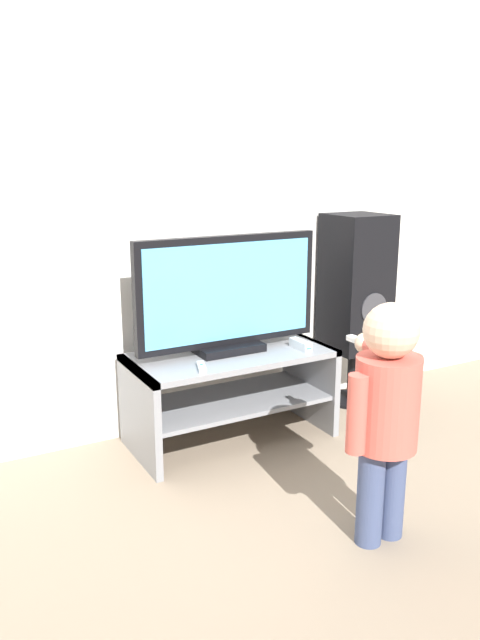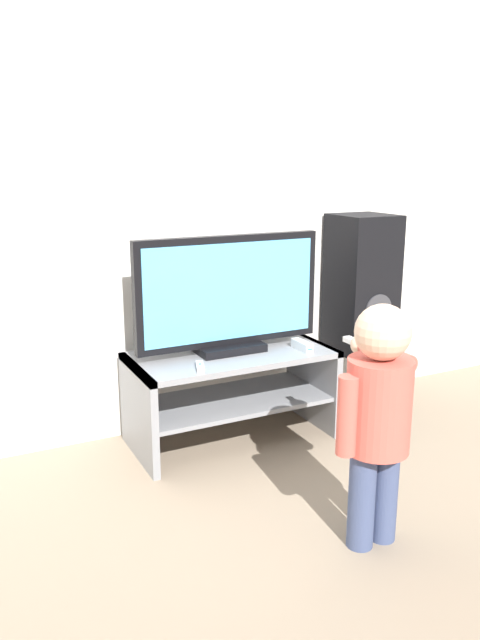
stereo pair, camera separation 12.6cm
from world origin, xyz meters
TOP-DOWN VIEW (x-y plane):
  - ground_plane at (0.00, 0.00)m, footprint 16.00×16.00m
  - wall_back at (0.00, 0.59)m, footprint 10.00×0.06m
  - tv_stand at (0.00, 0.25)m, footprint 1.04×0.51m
  - television at (0.00, 0.28)m, footprint 0.99×0.20m
  - game_console at (0.35, 0.13)m, footprint 0.05×0.16m
  - remote_primary at (-0.24, 0.09)m, footprint 0.08×0.13m
  - child at (0.08, -0.81)m, footprint 0.36×0.52m
  - speaker_tower at (0.90, 0.37)m, footprint 0.33×0.34m

SIDE VIEW (x-z plane):
  - ground_plane at x=0.00m, z-range 0.00..0.00m
  - tv_stand at x=0.00m, z-range 0.08..0.55m
  - remote_primary at x=-0.24m, z-range 0.48..0.50m
  - game_console at x=0.35m, z-range 0.48..0.52m
  - child at x=0.08m, z-range 0.08..1.03m
  - speaker_tower at x=0.90m, z-range 0.15..1.29m
  - television at x=0.00m, z-range 0.47..1.07m
  - wall_back at x=0.00m, z-range 0.00..2.60m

